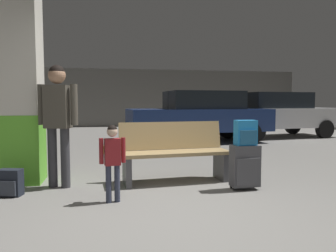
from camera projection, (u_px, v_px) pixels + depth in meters
ground_plane at (138, 158)px, 7.26m from camera, size 18.00×18.00×0.10m
garage_back_wall at (122, 98)px, 15.85m from camera, size 18.00×0.12×2.80m
structural_pillar at (21, 88)px, 4.73m from camera, size 0.57×0.57×2.80m
bench at (174, 152)px, 4.85m from camera, size 1.64×0.67×0.89m
suitcase at (245, 166)px, 4.41m from camera, size 0.39×0.24×0.60m
backpack_bright at (246, 133)px, 4.37m from camera, size 0.28×0.19×0.34m
child at (112, 155)px, 3.82m from camera, size 0.31×0.18×0.92m
adult at (58, 112)px, 4.47m from camera, size 0.55×0.30×1.69m
backpack_dark_floor at (10, 183)px, 4.10m from camera, size 0.31×0.24×0.34m
parked_car_near at (199, 115)px, 9.62m from camera, size 4.21×2.02×1.51m
parked_car_side at (276, 113)px, 11.06m from camera, size 4.27×2.18×1.51m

